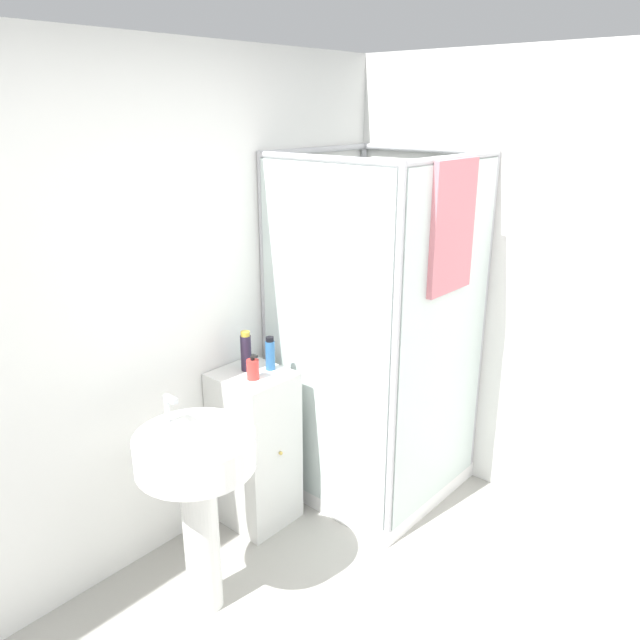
{
  "coord_description": "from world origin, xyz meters",
  "views": [
    {
      "loc": [
        -1.52,
        -0.76,
        2.2
      ],
      "look_at": [
        0.62,
        1.11,
        1.22
      ],
      "focal_mm": 35.0,
      "sensor_mm": 36.0,
      "label": 1
    }
  ],
  "objects_px": {
    "shampoo_bottle_blue": "(270,354)",
    "shampoo_bottle_tall_black": "(246,351)",
    "soap_dispenser": "(253,369)",
    "sink": "(197,480)"
  },
  "relations": [
    {
      "from": "sink",
      "to": "soap_dispenser",
      "type": "relative_size",
      "value": 7.5
    },
    {
      "from": "sink",
      "to": "shampoo_bottle_tall_black",
      "type": "bearing_deg",
      "value": 29.8
    },
    {
      "from": "soap_dispenser",
      "to": "shampoo_bottle_blue",
      "type": "bearing_deg",
      "value": 8.24
    },
    {
      "from": "shampoo_bottle_tall_black",
      "to": "shampoo_bottle_blue",
      "type": "distance_m",
      "value": 0.13
    },
    {
      "from": "shampoo_bottle_blue",
      "to": "shampoo_bottle_tall_black",
      "type": "bearing_deg",
      "value": 135.11
    },
    {
      "from": "sink",
      "to": "shampoo_bottle_blue",
      "type": "xyz_separation_m",
      "value": [
        0.72,
        0.27,
        0.3
      ]
    },
    {
      "from": "shampoo_bottle_tall_black",
      "to": "shampoo_bottle_blue",
      "type": "relative_size",
      "value": 1.18
    },
    {
      "from": "shampoo_bottle_tall_black",
      "to": "soap_dispenser",
      "type": "bearing_deg",
      "value": -116.68
    },
    {
      "from": "sink",
      "to": "shampoo_bottle_tall_black",
      "type": "relative_size",
      "value": 4.72
    },
    {
      "from": "sink",
      "to": "soap_dispenser",
      "type": "height_order",
      "value": "sink"
    }
  ]
}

